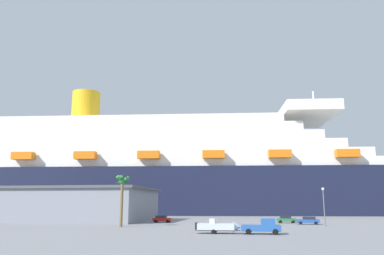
# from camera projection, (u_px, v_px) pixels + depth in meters

# --- Properties ---
(ground_plane) EXTENTS (600.00, 600.00, 0.00)m
(ground_plane) POSITION_uv_depth(u_px,v_px,m) (208.00, 220.00, 103.10)
(ground_plane) COLOR gray
(cruise_ship) EXTENTS (242.31, 38.17, 55.81)m
(cruise_ship) POSITION_uv_depth(u_px,v_px,m) (156.00, 174.00, 154.35)
(cruise_ship) COLOR #191E38
(cruise_ship) RESTS_ON ground_plane
(terminal_building) EXTENTS (47.33, 31.10, 8.27)m
(terminal_building) POSITION_uv_depth(u_px,v_px,m) (62.00, 204.00, 97.01)
(terminal_building) COLOR gray
(terminal_building) RESTS_ON ground_plane
(pickup_truck) EXTENTS (5.75, 2.66, 2.20)m
(pickup_truck) POSITION_uv_depth(u_px,v_px,m) (263.00, 227.00, 54.52)
(pickup_truck) COLOR #2659A5
(pickup_truck) RESTS_ON ground_plane
(small_boat_on_trailer) EXTENTS (7.58, 2.30, 2.15)m
(small_boat_on_trailer) POSITION_uv_depth(u_px,v_px,m) (220.00, 227.00, 55.46)
(small_boat_on_trailer) COLOR #595960
(small_boat_on_trailer) RESTS_ON ground_plane
(palm_tree) EXTENTS (2.97, 2.80, 9.69)m
(palm_tree) POSITION_uv_depth(u_px,v_px,m) (122.00, 186.00, 73.17)
(palm_tree) COLOR brown
(palm_tree) RESTS_ON ground_plane
(street_lamp) EXTENTS (0.56, 0.56, 7.41)m
(street_lamp) POSITION_uv_depth(u_px,v_px,m) (324.00, 201.00, 73.99)
(street_lamp) COLOR slate
(street_lamp) RESTS_ON ground_plane
(parked_car_green_wagon) EXTENTS (4.30, 2.12, 1.58)m
(parked_car_green_wagon) POSITION_uv_depth(u_px,v_px,m) (286.00, 219.00, 85.91)
(parked_car_green_wagon) COLOR #2D723F
(parked_car_green_wagon) RESTS_ON ground_plane
(parked_car_red_hatchback) EXTENTS (4.48, 2.28, 1.58)m
(parked_car_red_hatchback) POSITION_uv_depth(u_px,v_px,m) (162.00, 219.00, 88.43)
(parked_car_red_hatchback) COLOR red
(parked_car_red_hatchback) RESTS_ON ground_plane
(parked_car_blue_suv) EXTENTS (4.92, 2.74, 1.58)m
(parked_car_blue_suv) POSITION_uv_depth(u_px,v_px,m) (308.00, 220.00, 80.29)
(parked_car_blue_suv) COLOR #264C99
(parked_car_blue_suv) RESTS_ON ground_plane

